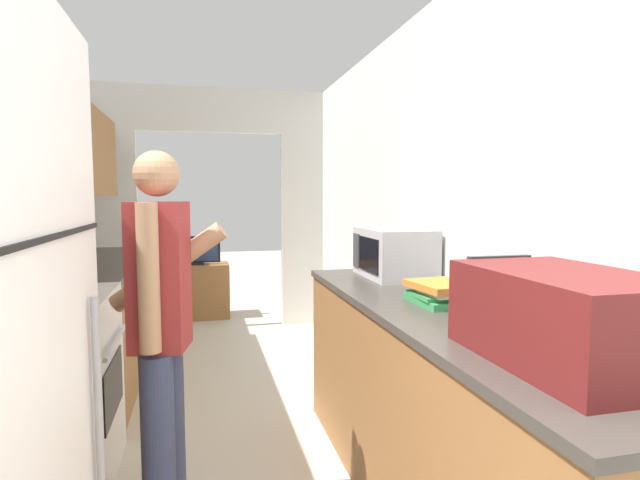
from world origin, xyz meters
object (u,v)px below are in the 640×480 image
person (161,335)px  range_oven (43,392)px  suitcase (564,317)px  microwave (394,253)px  knife (48,281)px  book_stack (440,293)px  tv_cabinet (192,291)px  television (191,251)px

person → range_oven: bearing=61.3°
range_oven → suitcase: (1.75, -1.36, 0.59)m
person → microwave: 1.45m
microwave → person: bearing=-152.4°
knife → suitcase: bearing=-64.6°
microwave → book_stack: (-0.09, -0.75, -0.09)m
tv_cabinet → microwave: bearing=-68.8°
suitcase → knife: (-1.83, 1.82, -0.13)m
person → book_stack: size_ratio=5.03×
microwave → knife: bearing=171.8°
book_stack → microwave: bearing=83.5°
person → television: bearing=10.1°
suitcase → microwave: 1.54m
person → microwave: (1.27, 0.66, 0.23)m
suitcase → television: bearing=103.5°
suitcase → television: (-1.11, 4.63, -0.28)m
television → book_stack: bearing=-73.6°
range_oven → television: bearing=79.0°
knife → range_oven: bearing=-100.1°
range_oven → book_stack: bearing=-17.8°
suitcase → microwave: (0.10, 1.54, 0.01)m
television → knife: size_ratio=2.03×
person → microwave: size_ratio=3.04×
person → suitcase: size_ratio=2.44×
person → television: person is taller
range_oven → book_stack: 1.92m
microwave → television: (-1.21, 3.09, -0.29)m
person → knife: person is taller
range_oven → knife: bearing=99.6°
range_oven → knife: (-0.08, 0.46, 0.46)m
range_oven → suitcase: size_ratio=1.64×
person → television: size_ratio=2.40×
book_stack → range_oven: bearing=162.2°
suitcase → tv_cabinet: (-1.11, 4.67, -0.75)m
book_stack → tv_cabinet: (-1.13, 3.88, -0.66)m
range_oven → book_stack: range_oven is taller
person → microwave: bearing=-51.5°
person → knife: size_ratio=4.87×
person → knife: bearing=46.0°
person → knife: 1.15m
tv_cabinet → suitcase: bearing=-76.6°
person → book_stack: 1.19m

